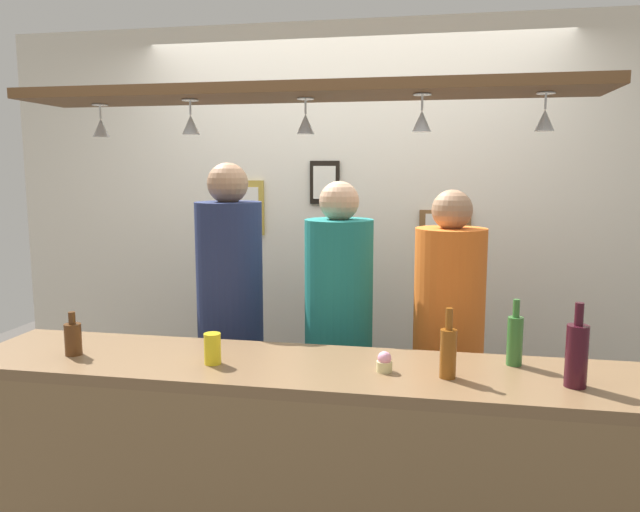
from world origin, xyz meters
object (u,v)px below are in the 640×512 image
person_right_orange_shirt (449,324)px  bottle_wine_dark_red (577,354)px  bottle_beer_amber_tall (448,351)px  picture_frame_lower_pair (445,225)px  bottle_beer_brown_stubby (73,338)px  cupcake (384,362)px  person_middle_teal_shirt (339,315)px  picture_frame_caricature (244,208)px  bottle_beer_green_import (515,339)px  person_left_navy_shirt (230,299)px  picture_frame_crest (325,182)px  drink_can (212,349)px

person_right_orange_shirt → bottle_wine_dark_red: size_ratio=5.46×
bottle_beer_amber_tall → picture_frame_lower_pair: (-0.00, 1.46, 0.33)m
bottle_beer_brown_stubby → cupcake: 1.27m
person_middle_teal_shirt → person_right_orange_shirt: 0.54m
picture_frame_lower_pair → picture_frame_caricature: picture_frame_caricature is taller
bottle_beer_green_import → bottle_beer_brown_stubby: size_ratio=1.44×
person_middle_teal_shirt → bottle_beer_green_import: person_middle_teal_shirt is taller
person_left_navy_shirt → picture_frame_lower_pair: person_left_navy_shirt is taller
person_left_navy_shirt → bottle_beer_brown_stubby: person_left_navy_shirt is taller
person_left_navy_shirt → picture_frame_lower_pair: size_ratio=5.88×
bottle_beer_brown_stubby → picture_frame_lower_pair: 2.13m
picture_frame_crest → person_right_orange_shirt: bearing=-43.8°
bottle_beer_brown_stubby → drink_can: (0.60, -0.00, -0.01)m
person_middle_teal_shirt → person_left_navy_shirt: bearing=180.0°
bottle_wine_dark_red → picture_frame_caricature: size_ratio=0.88×
person_right_orange_shirt → bottle_beer_amber_tall: person_right_orange_shirt is taller
person_left_navy_shirt → person_right_orange_shirt: size_ratio=1.08×
bottle_beer_green_import → picture_frame_caricature: picture_frame_caricature is taller
picture_frame_lower_pair → bottle_beer_brown_stubby: bearing=-135.7°
drink_can → picture_frame_lower_pair: (0.90, 1.47, 0.37)m
person_right_orange_shirt → bottle_wine_dark_red: person_right_orange_shirt is taller
picture_frame_caricature → bottle_beer_green_import: bearing=-40.2°
person_middle_teal_shirt → cupcake: person_middle_teal_shirt is taller
person_right_orange_shirt → bottle_beer_brown_stubby: (-1.52, -0.75, 0.06)m
person_left_navy_shirt → bottle_beer_green_import: bearing=-22.3°
bottle_beer_green_import → drink_can: bearing=-169.9°
drink_can → picture_frame_caricature: bearing=103.0°
person_right_orange_shirt → picture_frame_crest: 1.22m
bottle_beer_brown_stubby → person_middle_teal_shirt: bearing=37.6°
person_middle_teal_shirt → picture_frame_lower_pair: (0.52, 0.71, 0.39)m
bottle_wine_dark_red → person_left_navy_shirt: bearing=153.6°
person_middle_teal_shirt → picture_frame_caricature: 1.12m
person_middle_teal_shirt → person_right_orange_shirt: (0.54, 0.00, -0.02)m
bottle_wine_dark_red → cupcake: 0.68m
bottle_beer_amber_tall → person_left_navy_shirt: bearing=145.5°
person_right_orange_shirt → drink_can: (-0.92, -0.76, 0.05)m
bottle_beer_amber_tall → person_middle_teal_shirt: bearing=124.8°
bottle_beer_brown_stubby → picture_frame_crest: (0.78, 1.46, 0.61)m
drink_can → bottle_beer_green_import: bearing=10.1°
picture_frame_lower_pair → bottle_beer_green_import: bearing=-78.5°
person_left_navy_shirt → bottle_beer_amber_tall: person_left_navy_shirt is taller
person_left_navy_shirt → person_right_orange_shirt: (1.11, 0.00, -0.08)m
person_left_navy_shirt → cupcake: (0.86, -0.73, -0.06)m
person_left_navy_shirt → drink_can: person_left_navy_shirt is taller
person_left_navy_shirt → picture_frame_crest: 0.99m
bottle_beer_amber_tall → cupcake: 0.24m
bottle_beer_amber_tall → bottle_beer_green_import: same height
person_right_orange_shirt → bottle_beer_brown_stubby: size_ratio=9.09×
person_left_navy_shirt → drink_can: bearing=-75.9°
bottle_wine_dark_red → cupcake: (-0.67, 0.03, -0.08)m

